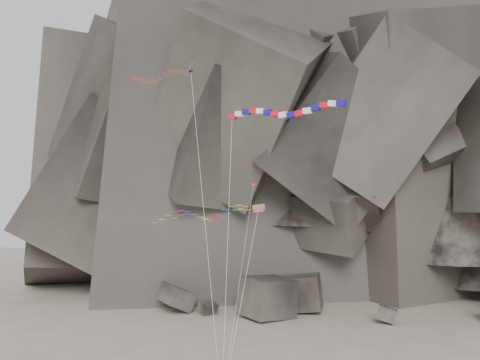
% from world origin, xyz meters
% --- Properties ---
extents(headland, '(110.00, 70.00, 84.00)m').
position_xyz_m(headland, '(0.00, 70.00, 42.00)').
color(headland, '#504841').
rests_on(headland, ground).
extents(boulder_field, '(63.97, 17.36, 7.70)m').
position_xyz_m(boulder_field, '(6.54, 34.33, 2.26)').
color(boulder_field, '#47423F').
rests_on(boulder_field, ground).
extents(delta_kite, '(14.00, 12.34, 32.03)m').
position_xyz_m(delta_kite, '(-10.74, 3.51, 32.14)').
color(delta_kite, red).
rests_on(delta_kite, ground).
extents(banner_kite, '(11.77, 9.08, 26.05)m').
position_xyz_m(banner_kite, '(3.89, -1.51, 26.87)').
color(banner_kite, red).
rests_on(banner_kite, ground).
extents(parafoil_kite, '(14.19, 12.39, 16.56)m').
position_xyz_m(parafoil_kite, '(-6.32, 3.71, 16.92)').
color(parafoil_kite, yellow).
rests_on(parafoil_kite, ground).
extents(pennant_kite, '(0.82, 11.55, 18.76)m').
position_xyz_m(pennant_kite, '(-0.04, 0.11, 15.06)').
color(pennant_kite, red).
rests_on(pennant_kite, ground).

